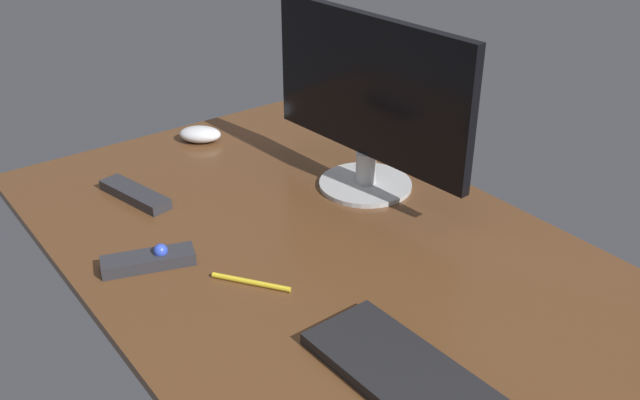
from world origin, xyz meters
TOP-DOWN VIEW (x-y plane):
  - desk at (0.00, 0.00)cm, footprint 140.00×84.00cm
  - monitor at (-15.40, 22.91)cm, footprint 53.35×20.31cm
  - keyboard at (40.91, -11.41)cm, footprint 44.53×15.37cm
  - computer_mouse at (-58.59, 5.61)cm, footprint 12.01×12.11cm
  - media_remote at (-14.75, -28.48)cm, footprint 10.02×17.29cm
  - tv_remote at (-40.16, -19.99)cm, footprint 19.27×8.84cm
  - pen at (1.15, -16.89)cm, footprint 12.48×9.16cm

SIDE VIEW (x-z plane):
  - desk at x=0.00cm, z-range 0.00..2.00cm
  - pen at x=1.15cm, z-range 2.00..2.94cm
  - keyboard at x=40.91cm, z-range 2.00..3.89cm
  - tv_remote at x=-40.16cm, z-range 2.00..4.22cm
  - media_remote at x=-14.75cm, z-range 1.26..5.36cm
  - computer_mouse at x=-58.59cm, z-range 2.00..5.85cm
  - monitor at x=-15.40cm, z-range 3.17..40.91cm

